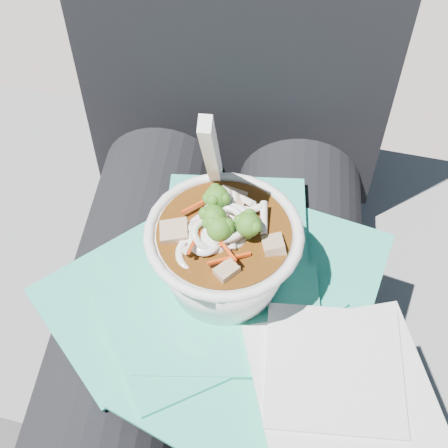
# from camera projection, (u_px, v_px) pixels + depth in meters

# --- Properties ---
(stone_ledge) EXTENTS (1.06, 0.63, 0.47)m
(stone_ledge) POSITION_uv_depth(u_px,v_px,m) (224.00, 350.00, 0.97)
(stone_ledge) COLOR slate
(stone_ledge) RESTS_ON ground
(lap) EXTENTS (0.32, 0.48, 0.15)m
(lap) POSITION_uv_depth(u_px,v_px,m) (208.00, 343.00, 0.63)
(lap) COLOR black
(lap) RESTS_ON stone_ledge
(person_body) EXTENTS (0.34, 0.94, 1.02)m
(person_body) POSITION_uv_depth(u_px,v_px,m) (219.00, 257.00, 0.67)
(person_body) COLOR black
(person_body) RESTS_ON ground
(plastic_bag) EXTENTS (0.35, 0.33, 0.02)m
(plastic_bag) POSITION_uv_depth(u_px,v_px,m) (219.00, 301.00, 0.57)
(plastic_bag) COLOR #2BB494
(plastic_bag) RESTS_ON lap
(napkins) EXTENTS (0.18, 0.18, 0.01)m
(napkins) POSITION_uv_depth(u_px,v_px,m) (340.00, 382.00, 0.51)
(napkins) COLOR silver
(napkins) RESTS_ON plastic_bag
(udon_bowl) EXTENTS (0.15, 0.15, 0.19)m
(udon_bowl) POSITION_uv_depth(u_px,v_px,m) (223.00, 248.00, 0.53)
(udon_bowl) COLOR white
(udon_bowl) RESTS_ON plastic_bag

